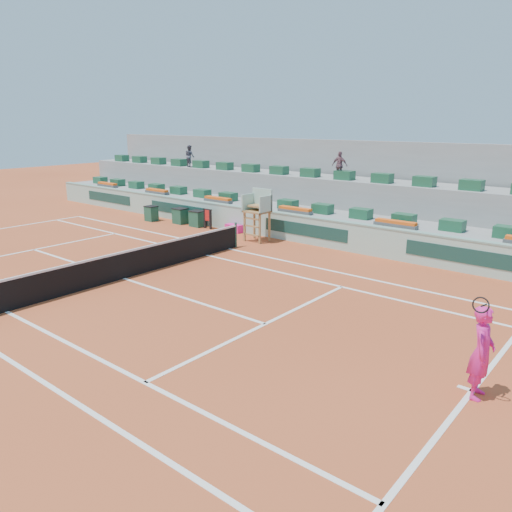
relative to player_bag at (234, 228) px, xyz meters
The scene contains 19 objects.
ground 8.40m from the player_bag, 75.51° to the right, with size 90.00×90.00×0.00m, color #A64220.
seating_tier_lower 3.35m from the player_bag, 50.77° to the left, with size 36.00×4.00×1.20m, color gray.
seating_tier_upper 4.80m from the player_bag, 63.28° to the left, with size 36.00×2.40×2.60m, color gray.
stadium_back_wall 6.46m from the player_bag, 70.01° to the left, with size 36.00×0.40×4.40m, color gray.
player_bag is the anchor object (origin of this frame).
spectator_left 8.18m from the player_bag, 152.88° to the left, with size 0.65×0.51×1.35m, color #4A4955.
spectator_mid 6.05m from the player_bag, 42.01° to the left, with size 0.80×0.33×1.36m, color #7B525C.
court_lines 8.40m from the player_bag, 75.51° to the right, with size 23.89×11.09×0.01m.
tennis_net 8.40m from the player_bag, 75.51° to the right, with size 0.10×11.97×1.10m.
advertising_hoarding 2.20m from the player_bag, ahead, with size 36.00×0.34×1.26m.
umpire_chair 2.57m from the player_bag, 16.72° to the right, with size 1.10×0.90×2.40m.
seat_row_lower 2.95m from the player_bag, 38.53° to the left, with size 32.90×0.60×0.44m.
seat_row_upper 4.90m from the player_bag, 59.55° to the left, with size 32.90×0.60×0.44m.
flower_planters 1.55m from the player_bag, 55.48° to the left, with size 26.80×0.36×0.28m.
drink_cooler_a 2.43m from the player_bag, behind, with size 0.75×0.65×0.84m.
drink_cooler_b 3.70m from the player_bag, behind, with size 0.73×0.63×0.84m.
drink_cooler_c 5.54m from the player_bag, behind, with size 0.65×0.56×0.84m.
towel_rack 1.67m from the player_bag, behind, with size 0.59×0.10×1.03m.
tennis_player 16.38m from the player_bag, 30.42° to the right, with size 0.55×0.94×2.28m.
Camera 1 is at (14.31, -9.95, 5.40)m, focal length 35.00 mm.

